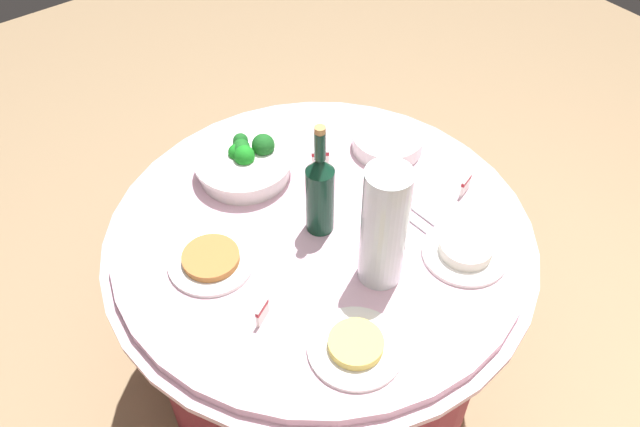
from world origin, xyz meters
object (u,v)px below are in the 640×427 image
object	(u,v)px
decorative_fruit_vase	(384,230)
food_plate_noodles	(356,346)
wine_bottle	(321,193)
label_placard_mid	(262,312)
serving_tongs	(417,219)
food_plate_peanuts	(211,260)
broccoli_bowl	(245,163)
label_placard_front	(320,158)
label_placard_rear	(466,184)
food_plate_rice	(465,250)
plate_stack	(388,142)

from	to	relation	value
decorative_fruit_vase	food_plate_noodles	distance (m)	0.27
wine_bottle	label_placard_mid	size ratio (longest dim) A/B	6.11
serving_tongs	food_plate_peanuts	bearing A→B (deg)	-21.86
food_plate_noodles	label_placard_mid	world-z (taller)	label_placard_mid
broccoli_bowl	food_plate_noodles	bearing A→B (deg)	78.94
decorative_fruit_vase	broccoli_bowl	bearing A→B (deg)	-83.16
wine_bottle	food_plate_peanuts	xyz separation A→B (m)	(0.29, -0.07, -0.12)
decorative_fruit_vase	food_plate_peanuts	distance (m)	0.45
food_plate_noodles	decorative_fruit_vase	bearing A→B (deg)	-144.81
decorative_fruit_vase	serving_tongs	size ratio (longest dim) A/B	2.03
label_placard_front	label_placard_mid	bearing A→B (deg)	38.26
wine_bottle	label_placard_front	bearing A→B (deg)	-127.43
broccoli_bowl	wine_bottle	bearing A→B (deg)	97.83
label_placard_mid	label_placard_rear	distance (m)	0.69
broccoli_bowl	decorative_fruit_vase	xyz separation A→B (m)	(-0.06, 0.51, 0.12)
wine_bottle	decorative_fruit_vase	bearing A→B (deg)	95.43
wine_bottle	food_plate_rice	size ratio (longest dim) A/B	1.53
wine_bottle	serving_tongs	bearing A→B (deg)	148.37
broccoli_bowl	label_placard_mid	xyz separation A→B (m)	(0.25, 0.45, -0.01)
decorative_fruit_vase	label_placard_mid	world-z (taller)	decorative_fruit_vase
plate_stack	food_plate_noodles	world-z (taller)	plate_stack
broccoli_bowl	plate_stack	xyz separation A→B (m)	(-0.40, 0.17, -0.01)
label_placard_rear	food_plate_rice	bearing A→B (deg)	43.90
wine_bottle	food_plate_noodles	size ratio (longest dim) A/B	1.53
food_plate_peanuts	food_plate_noodles	world-z (taller)	food_plate_noodles
broccoli_bowl	label_placard_mid	distance (m)	0.51
serving_tongs	plate_stack	bearing A→B (deg)	-116.26
serving_tongs	food_plate_rice	size ratio (longest dim) A/B	0.76
food_plate_rice	label_placard_rear	world-z (taller)	label_placard_rear
food_plate_rice	label_placard_front	size ratio (longest dim) A/B	4.00
food_plate_peanuts	label_placard_front	size ratio (longest dim) A/B	4.00
food_plate_noodles	label_placard_rear	distance (m)	0.60
plate_stack	label_placard_front	bearing A→B (deg)	-16.05
wine_bottle	food_plate_noodles	distance (m)	0.40
label_placard_rear	wine_bottle	bearing A→B (deg)	-19.35
serving_tongs	label_placard_mid	distance (m)	0.51
plate_stack	label_placard_rear	size ratio (longest dim) A/B	3.82
broccoli_bowl	decorative_fruit_vase	distance (m)	0.53
food_plate_noodles	label_placard_mid	xyz separation A→B (m)	(0.12, -0.20, 0.02)
broccoli_bowl	food_plate_rice	size ratio (longest dim) A/B	1.27
broccoli_bowl	label_placard_front	xyz separation A→B (m)	(-0.19, 0.11, -0.01)
broccoli_bowl	food_plate_peanuts	distance (m)	0.34
plate_stack	food_plate_rice	size ratio (longest dim) A/B	0.95
plate_stack	food_plate_rice	bearing A→B (deg)	74.28
food_plate_noodles	label_placard_front	xyz separation A→B (m)	(-0.31, -0.54, 0.02)
plate_stack	label_placard_mid	size ratio (longest dim) A/B	3.82
wine_bottle	label_placard_mid	bearing A→B (deg)	27.52
decorative_fruit_vase	label_placard_rear	world-z (taller)	decorative_fruit_vase
broccoli_bowl	food_plate_noodles	size ratio (longest dim) A/B	1.27
food_plate_noodles	plate_stack	bearing A→B (deg)	-137.50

